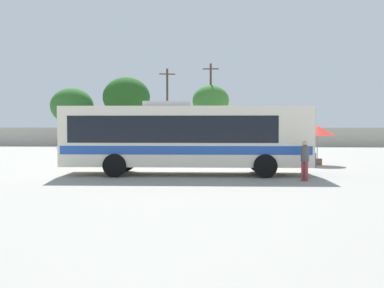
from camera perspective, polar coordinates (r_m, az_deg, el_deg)
ground_plane at (r=30.87m, az=-1.91°, el=-1.80°), size 300.00×300.00×0.00m
perimeter_wall at (r=47.32m, az=-0.27°, el=0.92°), size 80.00×0.30×1.98m
coach_bus_cream_blue at (r=20.74m, az=-1.08°, el=1.09°), size 11.40×2.84×3.40m
attendant_by_bus_door at (r=18.93m, az=14.24°, el=-1.78°), size 0.48×0.48×1.67m
vendor_umbrella_near_gate_red at (r=26.70m, az=15.76°, el=1.54°), size 2.04×2.04×2.25m
parked_car_leftmost_maroon at (r=45.25m, az=-14.01°, el=0.51°), size 4.11×1.99×1.49m
parked_car_second_black at (r=44.76m, az=-6.93°, el=0.51°), size 4.60×2.00×1.41m
utility_pole_near at (r=50.64m, az=2.41°, el=5.31°), size 1.80×0.24×9.17m
utility_pole_far at (r=50.27m, az=-3.18°, el=4.97°), size 1.77×0.58×8.55m
roadside_tree_left at (r=55.22m, az=-15.10°, el=4.71°), size 5.07×5.07×6.66m
roadside_tree_midleft at (r=52.78m, az=-8.39°, el=5.94°), size 5.48×5.48×7.82m
roadside_tree_midright at (r=50.42m, az=2.41°, el=5.56°), size 4.12×4.12×6.75m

